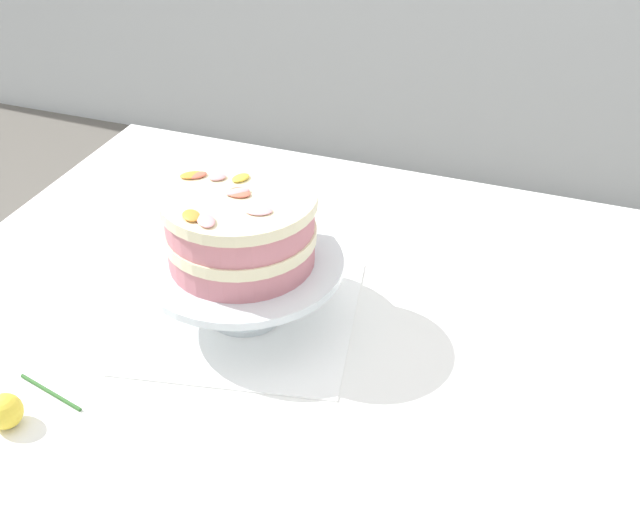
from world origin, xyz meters
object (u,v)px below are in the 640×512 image
(layer_cake, at_px, (240,227))
(fallen_rose, at_px, (6,411))
(dining_table, at_px, (363,387))
(cake_stand, at_px, (243,270))

(layer_cake, xyz_separation_m, fallen_rose, (-0.19, -0.30, -0.13))
(dining_table, bearing_deg, fallen_rose, -140.03)
(dining_table, distance_m, fallen_rose, 0.50)
(dining_table, distance_m, layer_cake, 0.31)
(cake_stand, relative_size, layer_cake, 1.34)
(cake_stand, distance_m, layer_cake, 0.07)
(fallen_rose, bearing_deg, dining_table, 39.97)
(dining_table, bearing_deg, layer_cake, -177.92)
(dining_table, height_order, layer_cake, layer_cake)
(fallen_rose, bearing_deg, layer_cake, 58.36)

